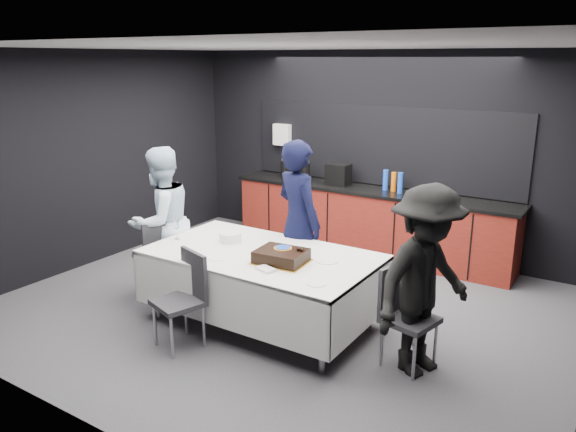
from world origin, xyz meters
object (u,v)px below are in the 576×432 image
(cake_assembly, at_px, (281,256))
(champagne_flute, at_px, (176,225))
(chair_right, at_px, (403,309))
(chair_near, at_px, (185,292))
(party_table, at_px, (262,266))
(person_right, at_px, (425,281))
(person_left, at_px, (161,222))
(chair_left, at_px, (158,252))
(person_center, at_px, (298,222))
(plate_stack, at_px, (230,237))

(cake_assembly, height_order, champagne_flute, champagne_flute)
(chair_right, xyz_separation_m, chair_near, (-1.88, -0.79, 0.00))
(party_table, distance_m, person_right, 1.72)
(person_left, bearing_deg, chair_left, 21.93)
(champagne_flute, relative_size, person_right, 0.13)
(party_table, xyz_separation_m, cake_assembly, (0.32, -0.12, 0.20))
(chair_right, bearing_deg, chair_left, -178.00)
(chair_right, distance_m, person_center, 1.73)
(person_left, bearing_deg, person_center, 120.63)
(chair_left, distance_m, chair_near, 1.26)
(plate_stack, relative_size, person_center, 0.13)
(person_left, bearing_deg, chair_right, 94.97)
(champagne_flute, relative_size, person_left, 0.13)
(champagne_flute, relative_size, person_center, 0.12)
(person_center, xyz_separation_m, person_right, (1.72, -0.73, -0.07))
(chair_near, bearing_deg, plate_stack, 98.45)
(champagne_flute, bearing_deg, person_left, 156.32)
(chair_near, xyz_separation_m, person_right, (2.08, 0.75, 0.31))
(party_table, xyz_separation_m, person_right, (1.71, 0.00, 0.21))
(person_center, bearing_deg, chair_near, 99.91)
(plate_stack, xyz_separation_m, chair_near, (0.13, -0.87, -0.30))
(chair_left, bearing_deg, chair_right, 2.00)
(chair_left, bearing_deg, champagne_flute, -9.57)
(person_center, bearing_deg, person_right, -179.72)
(cake_assembly, height_order, chair_left, cake_assembly)
(person_center, bearing_deg, party_table, 114.12)
(champagne_flute, xyz_separation_m, chair_near, (0.67, -0.62, -0.40))
(party_table, bearing_deg, cake_assembly, -20.29)
(person_left, xyz_separation_m, person_right, (3.16, -0.05, -0.02))
(champagne_flute, height_order, person_right, person_right)
(chair_left, bearing_deg, person_right, 1.27)
(chair_left, height_order, person_right, person_right)
(cake_assembly, distance_m, chair_near, 0.98)
(party_table, xyz_separation_m, chair_right, (1.52, 0.04, -0.11))
(plate_stack, xyz_separation_m, person_left, (-0.96, -0.07, 0.04))
(champagne_flute, distance_m, person_left, 0.46)
(cake_assembly, xyz_separation_m, chair_left, (-1.74, 0.05, -0.31))
(party_table, height_order, person_center, person_center)
(champagne_flute, height_order, chair_right, champagne_flute)
(cake_assembly, bearing_deg, plate_stack, 163.61)
(cake_assembly, bearing_deg, person_left, 174.54)
(person_center, distance_m, person_right, 1.87)
(chair_near, bearing_deg, champagne_flute, 137.38)
(party_table, relative_size, cake_assembly, 4.33)
(champagne_flute, bearing_deg, person_center, 40.04)
(plate_stack, distance_m, person_left, 0.96)
(person_right, bearing_deg, person_left, 108.57)
(plate_stack, relative_size, person_right, 0.14)
(person_left, bearing_deg, plate_stack, 99.46)
(party_table, xyz_separation_m, person_center, (-0.01, 0.73, 0.28))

